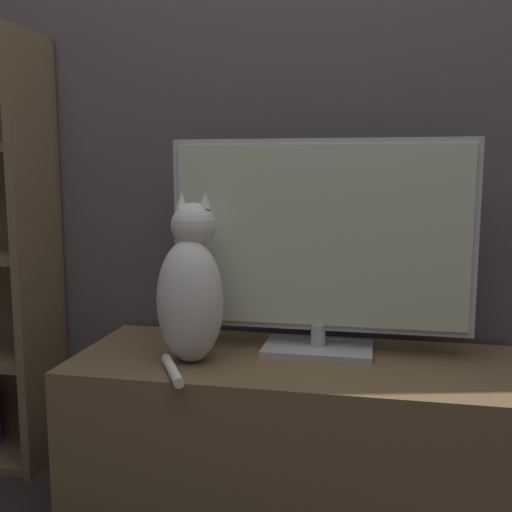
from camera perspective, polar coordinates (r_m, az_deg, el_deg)
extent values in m
cube|color=#564C51|center=(2.03, 5.24, 15.70)|extent=(4.80, 0.05, 2.60)
cube|color=brown|center=(1.88, 3.73, -16.76)|extent=(1.31, 0.53, 0.48)
cube|color=#B7B7BC|center=(1.86, 5.91, -8.79)|extent=(0.33, 0.20, 0.02)
cylinder|color=#B7B7BC|center=(1.84, 5.93, -7.49)|extent=(0.04, 0.04, 0.07)
cube|color=#B7B7BC|center=(1.79, 6.10, 1.92)|extent=(0.90, 0.02, 0.57)
cube|color=beige|center=(1.78, 6.06, 1.87)|extent=(0.86, 0.01, 0.54)
ellipsoid|color=silver|center=(1.73, -6.30, -4.31)|extent=(0.21, 0.19, 0.36)
ellipsoid|color=olive|center=(1.79, -5.49, -4.45)|extent=(0.11, 0.07, 0.20)
sphere|color=silver|center=(1.72, -5.96, 2.91)|extent=(0.14, 0.14, 0.13)
cone|color=silver|center=(1.73, -7.10, 5.29)|extent=(0.04, 0.04, 0.04)
cone|color=silver|center=(1.71, -4.88, 5.28)|extent=(0.04, 0.04, 0.04)
cylinder|color=silver|center=(1.66, -7.98, -10.72)|extent=(0.13, 0.20, 0.03)
cube|color=brown|center=(2.16, -20.03, -0.08)|extent=(0.03, 0.28, 1.48)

